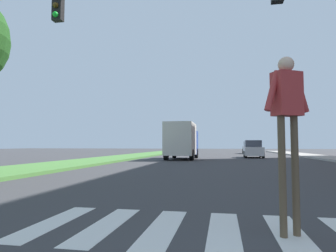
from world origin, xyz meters
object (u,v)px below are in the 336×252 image
Objects in this scene: truck_box_delivery at (182,140)px; sedan_distant at (250,148)px; traffic_light_gantry at (60,30)px; sedan_midblock at (253,150)px; pedestrian_performer at (287,115)px.

sedan_distant is at bearing 67.87° from truck_box_delivery.
sedan_distant is at bearing 77.24° from traffic_light_gantry.
sedan_distant is at bearing 86.28° from sedan_midblock.
traffic_light_gantry reaches higher than sedan_distant.
truck_box_delivery is at bearing -112.13° from sedan_distant.
traffic_light_gantry is 37.47m from sedan_distant.
traffic_light_gantry is 6.67m from pedestrian_performer.
sedan_distant is (0.88, 13.47, 0.02)m from sedan_midblock.
pedestrian_performer is 0.40× the size of truck_box_delivery.
truck_box_delivery is (0.88, 18.28, -2.79)m from traffic_light_gantry.
traffic_light_gantry is 18.51m from truck_box_delivery.
traffic_light_gantry is 4.30× the size of pedestrian_performer.
pedestrian_performer reaches higher than sedan_distant.
sedan_midblock is at bearing 85.45° from pedestrian_performer.
sedan_distant is (2.93, 39.34, -0.85)m from pedestrian_performer.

